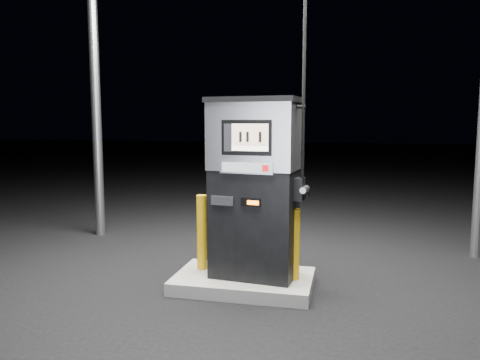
# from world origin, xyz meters

# --- Properties ---
(ground) EXTENTS (80.00, 80.00, 0.00)m
(ground) POSITION_xyz_m (0.00, 0.00, 0.00)
(ground) COLOR black
(ground) RESTS_ON ground
(pump_island) EXTENTS (1.60, 1.00, 0.15)m
(pump_island) POSITION_xyz_m (0.00, 0.00, 0.07)
(pump_island) COLOR slate
(pump_island) RESTS_ON ground
(fuel_dispenser) EXTENTS (1.16, 0.71, 4.28)m
(fuel_dispenser) POSITION_xyz_m (0.12, 0.00, 1.21)
(fuel_dispenser) COLOR black
(fuel_dispenser) RESTS_ON pump_island
(bollard_left) EXTENTS (0.16, 0.16, 0.92)m
(bollard_left) POSITION_xyz_m (-0.55, 0.12, 0.61)
(bollard_left) COLOR #E5A80C
(bollard_left) RESTS_ON pump_island
(bollard_right) EXTENTS (0.11, 0.11, 0.81)m
(bollard_right) POSITION_xyz_m (0.60, -0.01, 0.56)
(bollard_right) COLOR #E5A80C
(bollard_right) RESTS_ON pump_island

